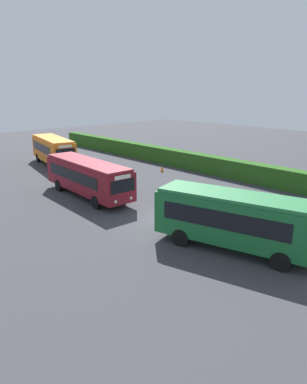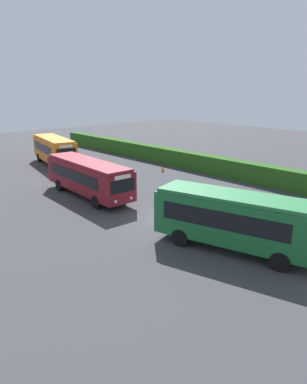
{
  "view_description": "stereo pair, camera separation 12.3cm",
  "coord_description": "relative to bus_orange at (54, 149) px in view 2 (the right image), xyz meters",
  "views": [
    {
      "loc": [
        15.63,
        -15.94,
        8.57
      ],
      "look_at": [
        -1.29,
        -0.2,
        1.69
      ],
      "focal_mm": 32.93,
      "sensor_mm": 36.0,
      "label": 1
    },
    {
      "loc": [
        15.72,
        -15.85,
        8.57
      ],
      "look_at": [
        -1.29,
        -0.2,
        1.69
      ],
      "focal_mm": 32.93,
      "sensor_mm": 36.0,
      "label": 2
    }
  ],
  "objects": [
    {
      "name": "person_right",
      "position": [
        13.02,
        -0.68,
        -0.77
      ],
      "size": [
        0.52,
        0.52,
        1.93
      ],
      "rotation": [
        0.0,
        0.0,
        2.33
      ],
      "color": "silver",
      "rests_on": "ground_plane"
    },
    {
      "name": "hedge_row",
      "position": [
        21.34,
        9.9,
        -0.89
      ],
      "size": [
        67.95,
        1.32,
        1.81
      ],
      "primitive_type": "cube",
      "color": "#27571A",
      "rests_on": "ground_plane"
    },
    {
      "name": "bus_green",
      "position": [
        27.01,
        -3.41,
        0.02
      ],
      "size": [
        9.11,
        4.78,
        3.15
      ],
      "rotation": [
        0.0,
        0.0,
        0.27
      ],
      "color": "#19602D",
      "rests_on": "ground_plane"
    },
    {
      "name": "bus_maroon",
      "position": [
        13.17,
        -3.88,
        -0.08
      ],
      "size": [
        10.03,
        2.92,
        2.95
      ],
      "rotation": [
        0.0,
        0.0,
        -0.05
      ],
      "color": "maroon",
      "rests_on": "ground_plane"
    },
    {
      "name": "traffic_cone",
      "position": [
        10.98,
        6.65,
        -1.5
      ],
      "size": [
        0.36,
        0.36,
        0.6
      ],
      "primitive_type": "cone",
      "color": "orange",
      "rests_on": "ground_plane"
    },
    {
      "name": "bus_orange",
      "position": [
        0.0,
        0.0,
        0.0
      ],
      "size": [
        9.03,
        4.08,
        3.11
      ],
      "rotation": [
        0.0,
        0.0,
        -0.19
      ],
      "color": "orange",
      "rests_on": "ground_plane"
    },
    {
      "name": "person_center",
      "position": [
        -1.35,
        2.58,
        -0.84
      ],
      "size": [
        0.37,
        0.46,
        1.8
      ],
      "rotation": [
        0.0,
        0.0,
        5.96
      ],
      "color": "black",
      "rests_on": "ground_plane"
    },
    {
      "name": "ground_plane",
      "position": [
        21.34,
        -2.81,
        -1.8
      ],
      "size": [
        111.9,
        111.9,
        0.0
      ],
      "primitive_type": "plane",
      "color": "#38383D"
    },
    {
      "name": "person_left",
      "position": [
        -1.58,
        3.54,
        -0.8
      ],
      "size": [
        0.54,
        0.53,
        1.88
      ],
      "rotation": [
        0.0,
        0.0,
        3.95
      ],
      "color": "maroon",
      "rests_on": "ground_plane"
    }
  ]
}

